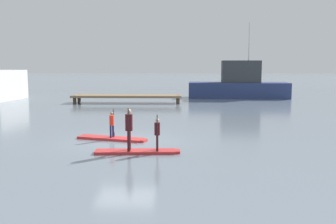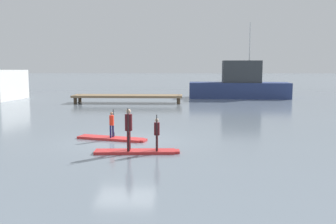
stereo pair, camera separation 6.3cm
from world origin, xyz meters
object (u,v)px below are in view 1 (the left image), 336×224
Objects in this scene: paddleboard_far at (137,152)px; fishing_boat_green_midground at (239,85)px; paddleboard_near at (112,138)px; paddler_child_solo at (112,123)px; paddler_child_front at (157,132)px; paddler_adult at (129,127)px.

paddleboard_far is 24.65m from fishing_boat_green_midground.
fishing_boat_green_midground reaches higher than paddleboard_near.
paddler_child_front reaches higher than paddler_child_solo.
fishing_boat_green_midground reaches higher than paddler_child_front.
paddler_child_solo is at bearing 118.90° from paddleboard_far.
paddler_adult reaches higher than paddler_child_front.
paddler_adult is 1.05m from paddler_child_front.
fishing_boat_green_midground is at bearing 74.82° from paddler_child_front.
paddler_child_solo reaches higher than paddleboard_near.
paddler_child_front is at bearing -105.18° from fishing_boat_green_midground.
paddler_adult is 0.17× the size of fishing_boat_green_midground.
paddler_child_solo is 3.26m from paddler_child_front.
fishing_boat_green_midground is at bearing 73.18° from paddleboard_far.
fishing_boat_green_midground is (8.50, 21.06, 0.56)m from paddler_child_solo.
fishing_boat_green_midground is at bearing 68.01° from paddleboard_near.
paddleboard_far is 0.33× the size of fishing_boat_green_midground.
paddleboard_far is (1.38, -2.51, -0.67)m from paddler_child_solo.
paddleboard_far is 0.98m from paddler_adult.
paddler_child_front is 24.39m from fishing_boat_green_midground.
paddler_child_solo is 0.76× the size of paddler_adult.
paddler_adult is 1.18× the size of paddler_child_front.
paddler_child_solo is at bearing 77.35° from paddleboard_near.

